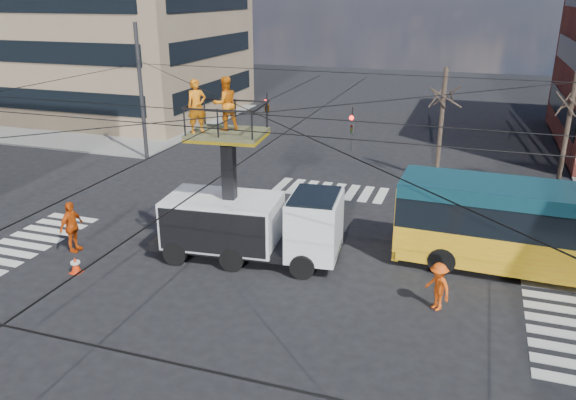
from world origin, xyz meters
The scene contains 11 objects.
ground centered at (0.00, 0.00, 0.00)m, with size 120.00×120.00×0.00m, color black.
sidewalk_nw centered at (-21.00, 21.00, 0.06)m, with size 18.00×18.00×0.12m, color slate.
crosswalks centered at (0.00, 0.00, 0.01)m, with size 22.40×22.40×0.02m, color silver, non-canonical shape.
overhead_network centered at (-0.07, 0.40, 4.29)m, with size 24.24×24.24×8.00m.
tree_a centered at (5.00, 13.50, 4.63)m, with size 2.00×2.00×6.00m.
tree_b centered at (11.00, 13.50, 4.63)m, with size 2.00×2.00×6.00m.
utility_truck centered at (-0.86, 1.45, 2.16)m, with size 7.19×3.19×6.77m.
city_bus centered at (10.21, 3.53, 1.72)m, with size 11.89×2.96×3.20m.
traffic_cone centered at (-6.41, -1.71, 0.31)m, with size 0.36×0.36×0.63m, color red.
worker_ground centered at (-7.66, -0.20, 1.02)m, with size 1.19×0.50×2.04m, color #D84E0D.
flagger centered at (6.11, -0.11, 0.80)m, with size 1.04×0.60×1.60m, color #E54C0E.
Camera 1 is at (6.62, -16.43, 9.47)m, focal length 35.00 mm.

